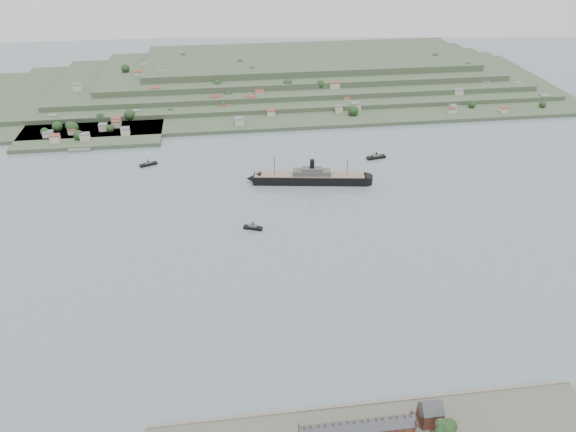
{
  "coord_description": "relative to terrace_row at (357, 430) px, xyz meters",
  "views": [
    {
      "loc": [
        -66.19,
        -340.3,
        228.32
      ],
      "look_at": [
        -16.4,
        30.0,
        10.29
      ],
      "focal_mm": 35.0,
      "sensor_mm": 36.0,
      "label": 1
    }
  ],
  "objects": [
    {
      "name": "ferry_west",
      "position": [
        -123.52,
        328.56,
        -5.34
      ],
      "size": [
        17.15,
        10.8,
        6.25
      ],
      "color": "black",
      "rests_on": "ground"
    },
    {
      "name": "fig_tree",
      "position": [
        40.52,
        -7.71,
        3.02
      ],
      "size": [
        11.54,
        9.99,
        12.88
      ],
      "color": "#3B271B",
      "rests_on": "ground"
    },
    {
      "name": "steamship",
      "position": [
        20.15,
        271.99,
        -1.82
      ],
      "size": [
        113.07,
        29.27,
        27.21
      ],
      "color": "black",
      "rests_on": "ground"
    },
    {
      "name": "far_peninsula",
      "position": [
        37.91,
        561.12,
        5.04
      ],
      "size": [
        760.0,
        309.0,
        30.0
      ],
      "color": "#31462E",
      "rests_on": "ground"
    },
    {
      "name": "ferry_east",
      "position": [
        96.5,
        315.24,
        -5.13
      ],
      "size": [
        19.58,
        8.9,
        7.09
      ],
      "color": "black",
      "rests_on": "ground"
    },
    {
      "name": "tugboat",
      "position": [
        -33.69,
        199.0,
        -5.22
      ],
      "size": [
        15.23,
        8.93,
        6.66
      ],
      "color": "black",
      "rests_on": "ground"
    },
    {
      "name": "gabled_building",
      "position": [
        37.5,
        4.02,
        1.34
      ],
      "size": [
        10.4,
        10.18,
        14.09
      ],
      "color": "#4C211B",
      "rests_on": "ground"
    },
    {
      "name": "ground",
      "position": [
        10.0,
        168.02,
        -6.84
      ],
      "size": [
        1400.0,
        1400.0,
        0.0
      ],
      "primitive_type": "plane",
      "color": "slate",
      "rests_on": "ground"
    },
    {
      "name": "terrace_row",
      "position": [
        0.0,
        0.0,
        0.0
      ],
      "size": [
        55.6,
        9.8,
        11.07
      ],
      "color": "#4C211B",
      "rests_on": "ground"
    }
  ]
}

